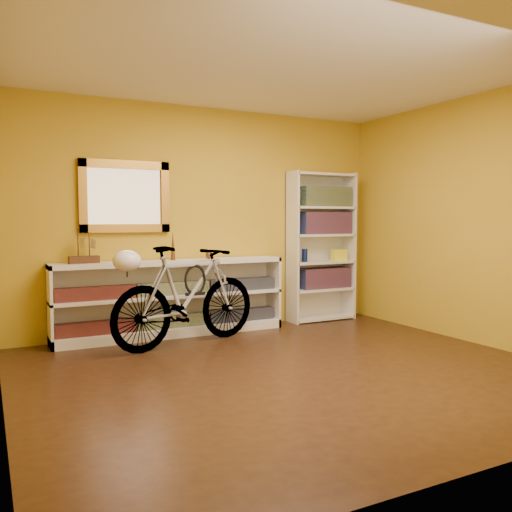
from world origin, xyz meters
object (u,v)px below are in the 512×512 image
bookcase (321,247)px  bicycle (187,295)px  console_unit (173,298)px  helmet (127,261)px

bookcase → bicycle: bearing=-165.4°
bookcase → bicycle: 2.12m
console_unit → helmet: (-0.66, -0.67, 0.49)m
console_unit → helmet: 1.06m
console_unit → bookcase: (2.00, 0.03, 0.52)m
console_unit → helmet: size_ratio=9.65×
bicycle → helmet: bearing=90.0°
bookcase → helmet: bearing=-165.5°
bookcase → bicycle: bookcase is taller
console_unit → bookcase: bookcase is taller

